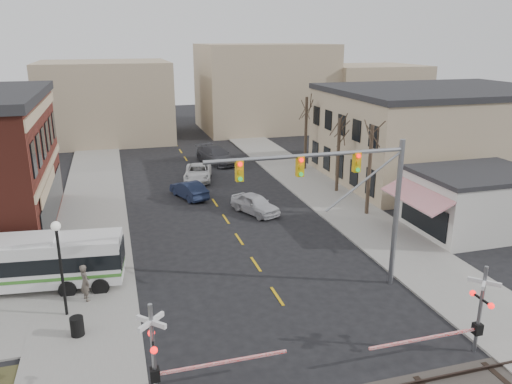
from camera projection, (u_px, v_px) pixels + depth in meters
ground at (290, 316)px, 24.13m from camera, size 160.00×160.00×0.00m
sidewalk_west at (93, 205)px, 39.92m from camera, size 5.00×60.00×0.12m
sidewalk_east at (314, 186)px, 44.98m from camera, size 5.00×60.00×0.12m
tan_building at (438, 133)px, 47.06m from camera, size 20.30×15.30×8.50m
awning_shop at (475, 201)px, 34.15m from camera, size 9.74×6.20×4.30m
tree_east_a at (369, 170)px, 36.89m from camera, size 0.28×0.28×6.75m
tree_east_b at (338, 155)px, 42.54m from camera, size 0.28×0.28×6.30m
tree_east_c at (306, 133)px, 49.79m from camera, size 0.28×0.28×7.20m
transit_bus at (15, 263)px, 26.08m from camera, size 11.17×3.63×2.82m
traffic_signal_mast at (349, 187)px, 24.96m from camera, size 10.33×0.30×8.00m
rr_crossing_west at (165, 352)px, 18.11m from camera, size 5.60×1.36×4.00m
rr_crossing_east at (471, 312)px, 20.75m from camera, size 5.60×1.36×4.00m
street_lamp at (59, 250)px, 23.06m from camera, size 0.44×0.44×4.78m
trash_bin at (77, 326)px, 22.27m from camera, size 0.60×0.60×0.89m
car_a at (255, 204)px, 38.02m from camera, size 3.41×4.76×1.50m
car_b at (189, 190)px, 41.67m from camera, size 2.88×4.62×1.44m
car_c at (198, 173)px, 46.88m from camera, size 3.51×5.66×1.46m
car_d at (216, 155)px, 53.14m from camera, size 4.12×6.39×1.72m
pedestrian_near at (85, 283)px, 25.10m from camera, size 0.71×0.84×1.95m
pedestrian_far at (75, 254)px, 28.46m from camera, size 1.14×1.03×1.92m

